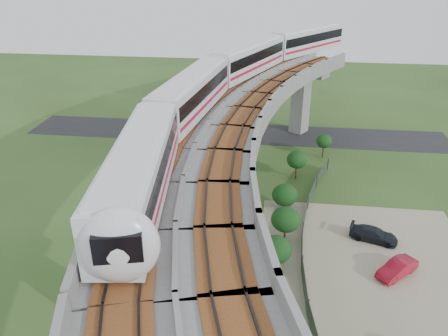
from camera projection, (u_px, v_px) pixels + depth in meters
The scene contains 14 objects.
ground at pixel (199, 262), 36.63m from camera, with size 160.00×160.00×0.00m, color #2F471C.
dirt_lot at pixel (375, 293), 33.29m from camera, with size 18.00×26.00×0.04m, color gray.
asphalt_road at pixel (235, 133), 63.39m from camera, with size 60.00×8.00×0.03m, color #232326.
viaduct at pixel (248, 168), 32.24m from camera, with size 19.58×73.98×11.40m.
metro_train at pixel (241, 76), 43.64m from camera, with size 19.20×59.52×3.64m.
fence at pixel (318, 264), 35.22m from camera, with size 3.87×38.73×1.50m.
tree_0 at pixel (324, 141), 54.72m from camera, with size 2.02×2.02×3.11m.
tree_1 at pixel (297, 160), 49.52m from camera, with size 2.33×2.33×3.33m.
tree_2 at pixel (285, 195), 43.48m from camera, with size 2.57×2.57×2.81m.
tree_3 at pixel (286, 220), 38.39m from camera, with size 2.60×2.60×3.39m.
tree_4 at pixel (276, 250), 35.15m from camera, with size 2.60×2.60×2.98m.
tree_5 at pixel (273, 302), 29.96m from camera, with size 2.04×2.04×2.63m.
car_red at pixel (397, 268), 34.90m from camera, with size 1.36×3.89×1.28m, color #A40F23.
car_dark at pixel (374, 234), 39.20m from camera, with size 1.71×4.21×1.22m, color black.
Camera 1 is at (5.68, -28.97, 23.19)m, focal length 35.00 mm.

